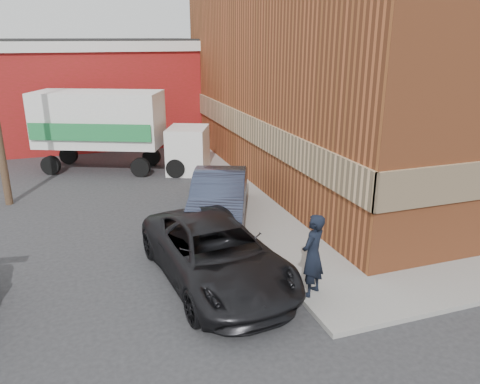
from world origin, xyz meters
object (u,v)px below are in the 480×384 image
object	(u,v)px
warehouse	(54,91)
box_truck	(115,126)
man	(313,255)
sedan	(219,197)
suv_a	(216,254)
brick_building	(397,62)

from	to	relation	value
warehouse	box_truck	distance (m)	8.16
warehouse	man	distance (m)	21.13
warehouse	sedan	xyz separation A→B (m)	(5.20, -14.95, -2.01)
box_truck	sedan	bearing A→B (deg)	-46.55
warehouse	suv_a	xyz separation A→B (m)	(3.96, -18.79, -2.06)
warehouse	brick_building	bearing A→B (deg)	-37.20
man	suv_a	xyz separation A→B (m)	(-1.84, 1.46, -0.34)
brick_building	suv_a	size ratio (longest dim) A/B	3.39
man	sedan	world-z (taller)	man
man	warehouse	bearing A→B (deg)	-108.36
brick_building	suv_a	bearing A→B (deg)	-143.54
man	suv_a	size ratio (longest dim) A/B	0.36
sedan	suv_a	bearing A→B (deg)	-86.59
man	box_truck	world-z (taller)	box_truck
sedan	warehouse	bearing A→B (deg)	130.47
warehouse	man	xyz separation A→B (m)	(5.80, -20.25, -1.72)
brick_building	box_truck	size ratio (longest dim) A/B	2.50
warehouse	sedan	size ratio (longest dim) A/B	3.36
brick_building	sedan	size ratio (longest dim) A/B	3.76
suv_a	box_truck	distance (m)	11.25
brick_building	warehouse	bearing A→B (deg)	142.80
brick_building	suv_a	world-z (taller)	brick_building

